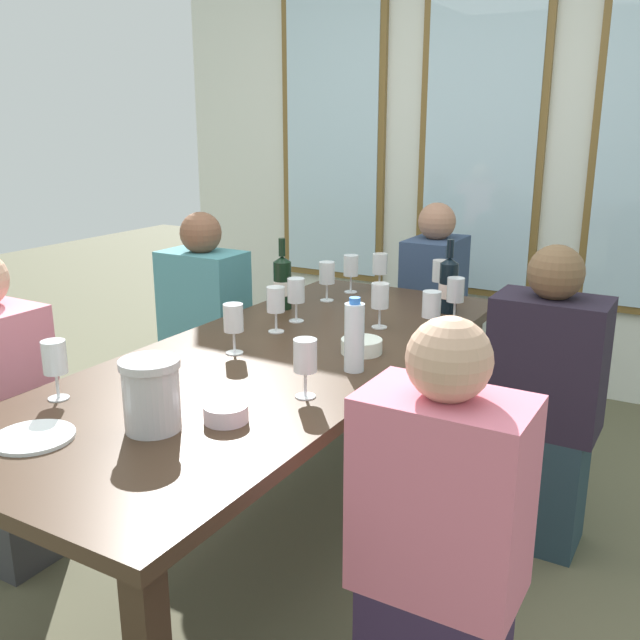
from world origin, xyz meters
name	(u,v)px	position (x,y,z in m)	size (l,w,h in m)	color
ground_plane	(280,545)	(0.00, 0.00, 0.00)	(12.00, 12.00, 0.00)	brown
back_wall_with_windows	(483,130)	(0.00, 2.13, 1.45)	(4.10, 0.10, 2.90)	silver
dining_table	(277,375)	(0.00, 0.00, 0.67)	(0.90, 2.24, 0.74)	#3D2A1C
white_plate_0	(33,437)	(-0.16, -0.85, 0.74)	(0.20, 0.20, 0.01)	white
metal_pitcher	(151,394)	(0.06, -0.66, 0.84)	(0.16, 0.16, 0.19)	silver
wine_bottle_0	(282,282)	(-0.31, 0.52, 0.85)	(0.08, 0.08, 0.30)	black
wine_bottle_1	(448,285)	(0.31, 0.82, 0.86)	(0.08, 0.08, 0.30)	black
tasting_bowl_0	(226,413)	(0.19, -0.52, 0.76)	(0.12, 0.12, 0.05)	white
tasting_bowl_1	(362,346)	(0.24, 0.16, 0.76)	(0.14, 0.14, 0.05)	white
water_bottle	(354,337)	(0.30, -0.01, 0.85)	(0.06, 0.06, 0.24)	white
wine_glass_0	(55,360)	(-0.32, -0.64, 0.86)	(0.07, 0.07, 0.17)	white
wine_glass_1	(305,357)	(0.28, -0.27, 0.86)	(0.07, 0.07, 0.17)	white
wine_glass_2	(380,298)	(0.16, 0.47, 0.86)	(0.07, 0.07, 0.17)	white
wine_glass_3	(296,292)	(-0.16, 0.38, 0.86)	(0.07, 0.07, 0.17)	white
wine_glass_4	(455,292)	(0.38, 0.71, 0.86)	(0.07, 0.07, 0.17)	white
wine_glass_5	(276,301)	(-0.15, 0.22, 0.86)	(0.07, 0.07, 0.17)	white
wine_glass_6	(380,266)	(-0.10, 1.03, 0.86)	(0.07, 0.07, 0.17)	white
wine_glass_7	(351,267)	(-0.20, 0.92, 0.86)	(0.07, 0.07, 0.17)	white
wine_glass_8	(233,320)	(-0.13, -0.06, 0.86)	(0.07, 0.07, 0.17)	white
wine_glass_9	(327,275)	(-0.22, 0.73, 0.86)	(0.07, 0.07, 0.17)	white
wine_glass_10	(431,306)	(0.38, 0.45, 0.86)	(0.07, 0.07, 0.17)	white
wine_glass_11	(440,273)	(0.20, 1.02, 0.86)	(0.07, 0.07, 0.17)	white
seated_person_1	(439,558)	(0.79, -0.52, 0.53)	(0.38, 0.24, 1.11)	#362542
seated_person_2	(206,336)	(-0.79, 0.58, 0.53)	(0.38, 0.24, 1.11)	#2B272E
seated_person_3	(543,408)	(0.79, 0.51, 0.53)	(0.38, 0.24, 1.11)	#21363F
seated_person_4	(433,315)	(0.00, 1.47, 0.53)	(0.24, 0.38, 1.11)	#253A3F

